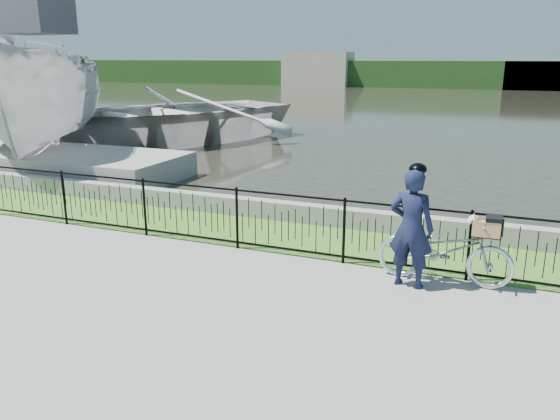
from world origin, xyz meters
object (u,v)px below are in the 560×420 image
at_px(cyclist, 411,227).
at_px(boat_far, 166,115).
at_px(dock, 30,160).
at_px(boat_near, 41,99).
at_px(bicycle_rig, 445,249).

xyz_separation_m(cyclist, boat_far, (-11.60, 11.11, 0.17)).
xyz_separation_m(dock, boat_far, (0.57, 6.67, 0.76)).
height_order(dock, cyclist, cyclist).
relative_size(cyclist, boat_near, 0.18).
relative_size(bicycle_rig, boat_far, 0.16).
bearing_deg(boat_far, bicycle_rig, -41.68).
distance_m(boat_near, boat_far, 5.39).
bearing_deg(dock, cyclist, -20.02).
bearing_deg(dock, boat_near, 118.00).
bearing_deg(boat_near, boat_far, 74.70).
xyz_separation_m(dock, boat_near, (-0.83, 1.55, 1.70)).
height_order(cyclist, boat_near, boat_near).
distance_m(cyclist, boat_near, 14.36).
bearing_deg(boat_near, dock, -62.00).
bearing_deg(dock, boat_far, 85.09).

